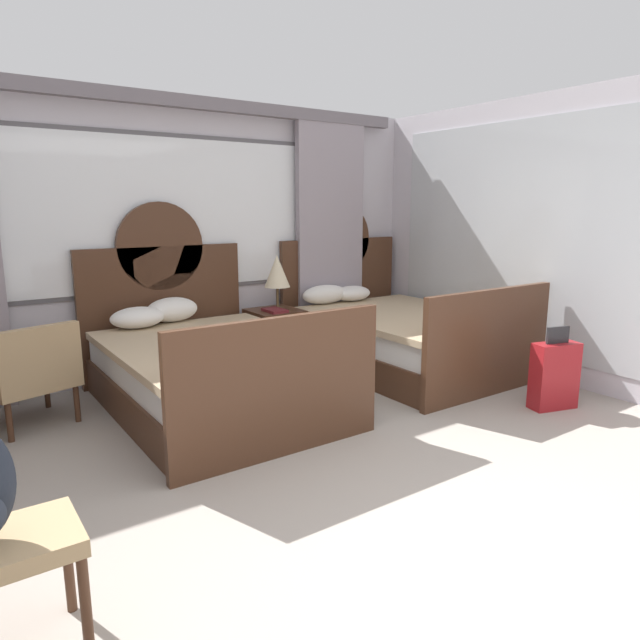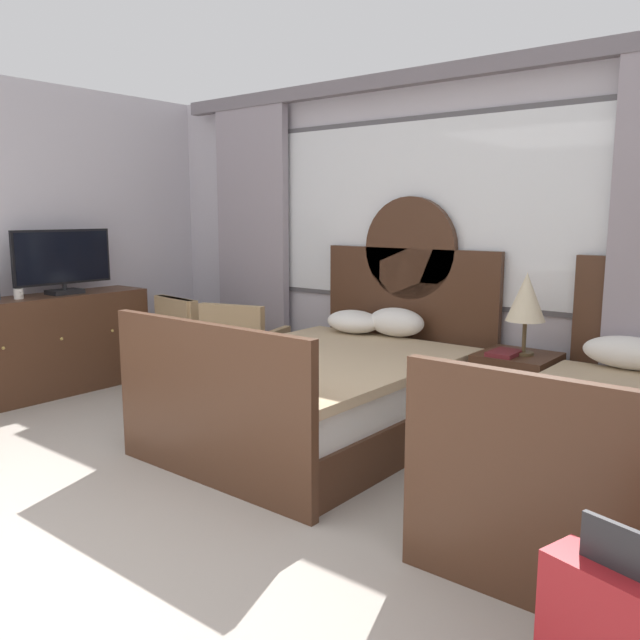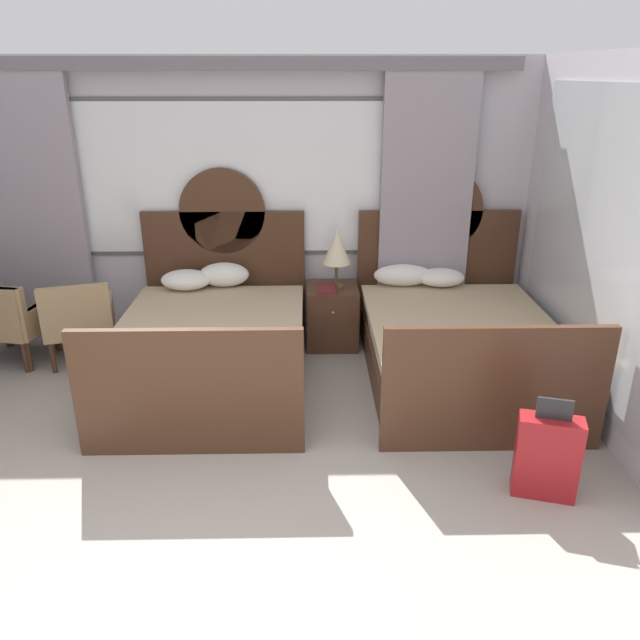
{
  "view_description": "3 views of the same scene",
  "coord_description": "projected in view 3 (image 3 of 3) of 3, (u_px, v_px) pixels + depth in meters",
  "views": [
    {
      "loc": [
        -1.93,
        -1.7,
        1.67
      ],
      "look_at": [
        0.36,
        1.58,
        0.85
      ],
      "focal_mm": 31.55,
      "sensor_mm": 36.0,
      "label": 1
    },
    {
      "loc": [
        2.66,
        -1.01,
        1.57
      ],
      "look_at": [
        0.38,
        1.82,
        0.97
      ],
      "focal_mm": 36.45,
      "sensor_mm": 36.0,
      "label": 2
    },
    {
      "loc": [
        0.73,
        -2.42,
        2.55
      ],
      "look_at": [
        0.81,
        1.54,
        0.96
      ],
      "focal_mm": 34.69,
      "sensor_mm": 36.0,
      "label": 3
    }
  ],
  "objects": [
    {
      "name": "ground_plane",
      "position": [
        169.0,
        605.0,
        3.18
      ],
      "size": [
        24.0,
        24.0,
        0.0
      ],
      "primitive_type": "plane",
      "color": "#9E9389"
    },
    {
      "name": "book_on_nightstand",
      "position": [
        327.0,
        289.0,
        5.91
      ],
      "size": [
        0.18,
        0.26,
        0.03
      ],
      "color": "maroon",
      "rests_on": "nightstand_between_beds"
    },
    {
      "name": "wall_right_mirror",
      "position": [
        635.0,
        263.0,
        4.17
      ],
      "size": [
        0.08,
        4.25,
        2.7
      ],
      "color": "silver",
      "rests_on": "ground_plane"
    },
    {
      "name": "armchair_by_window_left",
      "position": [
        79.0,
        318.0,
        5.71
      ],
      "size": [
        0.74,
        0.74,
        0.81
      ],
      "color": "tan",
      "rests_on": "ground_plane"
    },
    {
      "name": "armchair_by_window_centre",
      "position": [
        7.0,
        319.0,
        5.69
      ],
      "size": [
        0.71,
        0.71,
        0.81
      ],
      "color": "tan",
      "rests_on": "ground_plane"
    },
    {
      "name": "table_lamp_on_nightstand",
      "position": [
        337.0,
        247.0,
        5.87
      ],
      "size": [
        0.27,
        0.27,
        0.57
      ],
      "color": "brown",
      "rests_on": "nightstand_between_beds"
    },
    {
      "name": "armchair_by_window_right",
      "position": [
        7.0,
        319.0,
        5.69
      ],
      "size": [
        0.66,
        0.66,
        0.81
      ],
      "color": "tan",
      "rests_on": "ground_plane"
    },
    {
      "name": "bed_near_mirror",
      "position": [
        456.0,
        341.0,
        5.44
      ],
      "size": [
        1.6,
        2.26,
        1.71
      ],
      "color": "#472B1C",
      "rests_on": "ground_plane"
    },
    {
      "name": "wall_back_window",
      "position": [
        233.0,
        197.0,
        6.04
      ],
      "size": [
        5.82,
        0.22,
        2.7
      ],
      "color": "silver",
      "rests_on": "ground_plane"
    },
    {
      "name": "suitcase_on_floor",
      "position": [
        547.0,
        456.0,
        3.92
      ],
      "size": [
        0.42,
        0.27,
        0.7
      ],
      "color": "maroon",
      "rests_on": "ground_plane"
    },
    {
      "name": "bed_near_window",
      "position": [
        213.0,
        343.0,
        5.4
      ],
      "size": [
        1.6,
        2.26,
        1.71
      ],
      "color": "#472B1C",
      "rests_on": "ground_plane"
    },
    {
      "name": "nightstand_between_beds",
      "position": [
        332.0,
        316.0,
        6.13
      ],
      "size": [
        0.5,
        0.53,
        0.61
      ],
      "color": "#472B1C",
      "rests_on": "ground_plane"
    }
  ]
}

